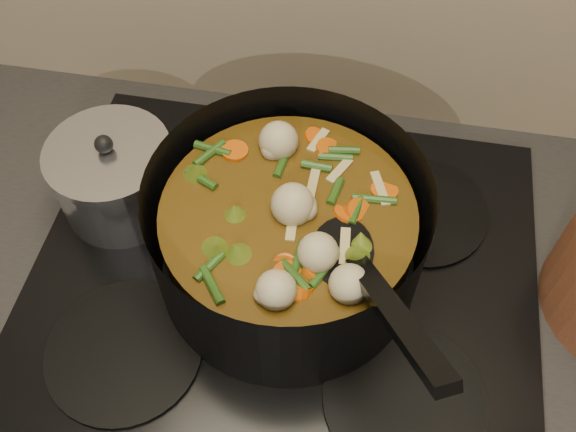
# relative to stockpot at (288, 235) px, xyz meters

# --- Properties ---
(counter) EXTENTS (2.64, 0.64, 0.91)m
(counter) POSITION_rel_stockpot_xyz_m (-0.00, -0.01, -0.55)
(counter) COLOR brown
(counter) RESTS_ON ground
(stovetop) EXTENTS (0.62, 0.54, 0.03)m
(stovetop) POSITION_rel_stockpot_xyz_m (-0.00, -0.01, -0.08)
(stovetop) COLOR black
(stovetop) RESTS_ON counter
(stockpot) EXTENTS (0.38, 0.42, 0.23)m
(stockpot) POSITION_rel_stockpot_xyz_m (0.00, 0.00, 0.00)
(stockpot) COLOR black
(stockpot) RESTS_ON stovetop
(saucepan) EXTENTS (0.16, 0.16, 0.13)m
(saucepan) POSITION_rel_stockpot_xyz_m (-0.23, 0.06, -0.02)
(saucepan) COLOR silver
(saucepan) RESTS_ON stovetop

